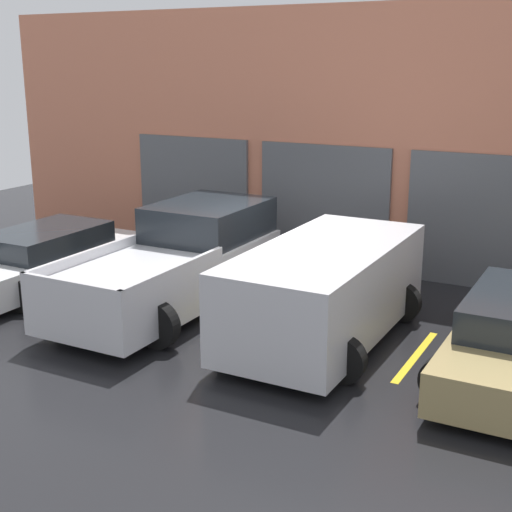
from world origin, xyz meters
The scene contains 8 objects.
ground_plane centered at (0.00, 0.00, 0.00)m, with size 28.00×28.00×0.00m, color black.
shophouse_building centered at (-0.01, 3.29, 2.75)m, with size 17.83×0.68×5.59m.
pickup_truck centered at (-1.55, -0.73, 0.82)m, with size 2.54×5.19×1.76m.
sedan_white centered at (-4.64, -1.03, 0.56)m, with size 2.17×4.53×1.17m.
van_right centered at (1.55, -1.05, 0.86)m, with size 2.42×4.52×1.59m.
parking_stripe_left centered at (-3.09, -1.06, 0.00)m, with size 0.12×2.20×0.01m, color gold.
parking_stripe_centre centered at (0.00, -1.06, 0.00)m, with size 0.12×2.20×0.01m, color gold.
parking_stripe_right centered at (3.09, -1.06, 0.00)m, with size 0.12×2.20×0.01m, color gold.
Camera 1 is at (5.74, -11.30, 4.46)m, focal length 50.00 mm.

